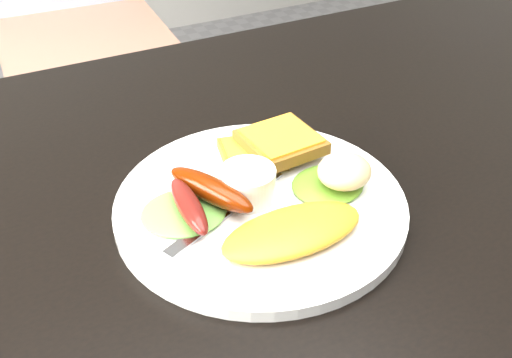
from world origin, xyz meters
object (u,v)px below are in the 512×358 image
(dining_table, at_px, (324,186))
(plate, at_px, (260,205))
(person, at_px, (294,8))
(dining_chair, at_px, (83,39))

(dining_table, distance_m, plate, 0.10)
(person, bearing_deg, dining_chair, -74.51)
(plate, bearing_deg, person, 57.00)
(dining_chair, distance_m, person, 0.85)
(plate, bearing_deg, dining_chair, 87.07)
(dining_chair, height_order, plate, plate)
(dining_chair, xyz_separation_m, plate, (-0.06, -1.24, 0.31))
(dining_table, xyz_separation_m, dining_chair, (-0.03, 1.21, -0.28))
(dining_table, bearing_deg, person, 64.42)
(dining_table, height_order, dining_chair, dining_table)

